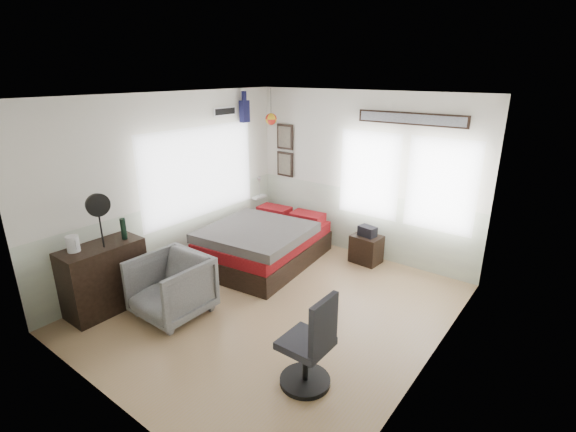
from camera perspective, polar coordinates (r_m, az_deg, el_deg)
name	(u,v)px	position (r m, az deg, el deg)	size (l,w,h in m)	color
ground_plane	(276,307)	(5.69, -1.68, -12.34)	(4.00, 4.50, 0.01)	#AA8652
room_shell	(279,186)	(5.22, -1.22, 4.13)	(4.02, 4.52, 2.71)	silver
wall_decor	(297,126)	(7.13, 1.19, 12.19)	(3.55, 1.32, 1.44)	black
bed	(264,243)	(6.80, -3.28, -3.76)	(1.65, 2.20, 0.66)	black
dresser	(104,278)	(5.93, -23.81, -7.71)	(0.48, 1.00, 0.90)	black
armchair	(171,287)	(5.54, -15.68, -9.30)	(0.84, 0.86, 0.79)	slate
nightstand	(366,249)	(6.93, 10.65, -4.44)	(0.46, 0.37, 0.46)	black
task_chair	(310,350)	(4.24, 3.08, -17.85)	(0.51, 0.51, 1.02)	black
kettle	(73,244)	(5.67, -27.35, -3.40)	(0.17, 0.15, 0.20)	silver
bottle	(123,229)	(5.80, -21.58, -1.64)	(0.07, 0.07, 0.28)	black
stand_fan	(98,206)	(5.50, -24.57, 1.29)	(0.12, 0.28, 0.70)	black
black_bag	(367,231)	(6.81, 10.81, -2.05)	(0.28, 0.18, 0.16)	black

